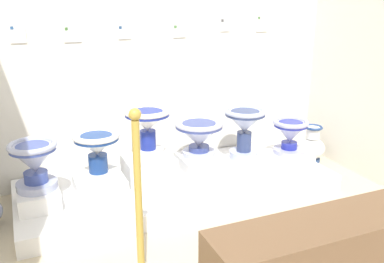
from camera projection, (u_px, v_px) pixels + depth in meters
name	position (u px, v px, depth m)	size (l,w,h in m)	color
display_platform	(178.00, 186.00, 3.52)	(2.51, 0.98, 0.13)	white
plinth_block_broad_patterned	(38.00, 197.00, 3.04)	(0.28, 0.37, 0.13)	white
antique_toilet_broad_patterned	(34.00, 160.00, 2.96)	(0.33, 0.33, 0.34)	#A4ACD0
plinth_block_tall_cobalt	(100.00, 186.00, 3.20)	(0.36, 0.36, 0.14)	white
antique_toilet_tall_cobalt	(97.00, 148.00, 3.11)	(0.34, 0.34, 0.35)	white
plinth_block_leftmost	(149.00, 168.00, 3.44)	(0.39, 0.33, 0.20)	white
antique_toilet_leftmost	(147.00, 124.00, 3.32)	(0.36, 0.36, 0.40)	white
plinth_block_rightmost	(199.00, 163.00, 3.62)	(0.32, 0.36, 0.13)	white
antique_toilet_rightmost	(199.00, 134.00, 3.54)	(0.40, 0.40, 0.31)	silver
plinth_block_pale_glazed	(243.00, 160.00, 3.82)	(0.33, 0.29, 0.04)	white
antique_toilet_pale_glazed	(245.00, 124.00, 3.71)	(0.36, 0.36, 0.45)	#B1BCE1
plinth_block_squat_floral	(288.00, 156.00, 3.87)	(0.33, 0.35, 0.07)	white
antique_toilet_squat_floral	(290.00, 133.00, 3.80)	(0.32, 0.32, 0.31)	#A4A7D2
info_placard_first	(18.00, 33.00, 3.19)	(0.11, 0.01, 0.14)	white
info_placard_second	(72.00, 34.00, 3.34)	(0.13, 0.01, 0.13)	white
info_placard_third	(124.00, 32.00, 3.49)	(0.10, 0.01, 0.11)	white
info_placard_fourth	(179.00, 31.00, 3.67)	(0.11, 0.01, 0.11)	white
info_placard_fifth	(225.00, 24.00, 3.82)	(0.09, 0.01, 0.12)	white
info_placard_sixth	(262.00, 23.00, 3.96)	(0.11, 0.01, 0.15)	white
decorative_vase_companion	(312.00, 146.00, 4.16)	(0.25, 0.25, 0.36)	navy
stanchion_post_near_left	(140.00, 242.00, 2.32)	(0.28, 0.28, 1.04)	#B8963B
museum_bench	(319.00, 254.00, 2.37)	(1.30, 0.36, 0.40)	brown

